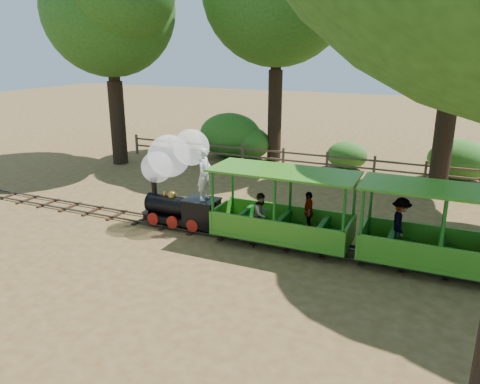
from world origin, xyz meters
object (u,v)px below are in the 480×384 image
at_px(carriage_front, 282,218).
at_px(fence, 305,159).
at_px(carriage_rear, 437,239).
at_px(locomotive, 176,172).

bearing_deg(carriage_front, fence, 102.20).
relative_size(carriage_front, fence, 0.22).
height_order(carriage_rear, fence, carriage_rear).
height_order(locomotive, carriage_rear, locomotive).
bearing_deg(carriage_rear, carriage_front, -179.16).
xyz_separation_m(carriage_front, carriage_rear, (3.98, 0.06, 0.04)).
bearing_deg(carriage_front, locomotive, 178.61).
height_order(locomotive, carriage_front, locomotive).
xyz_separation_m(carriage_front, fence, (-1.73, 8.01, -0.24)).
bearing_deg(carriage_rear, fence, 125.68).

